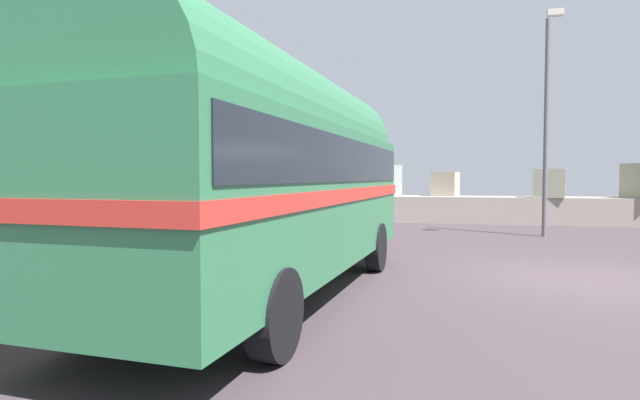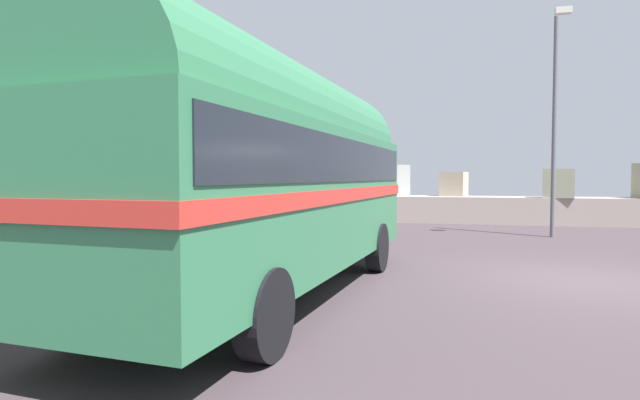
{
  "view_description": "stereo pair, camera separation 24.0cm",
  "coord_description": "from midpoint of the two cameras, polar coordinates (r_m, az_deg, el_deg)",
  "views": [
    {
      "loc": [
        -2.58,
        -10.09,
        1.89
      ],
      "look_at": [
        -4.66,
        -1.13,
        1.48
      ],
      "focal_mm": 28.44,
      "sensor_mm": 36.0,
      "label": 1
    },
    {
      "loc": [
        -2.35,
        -10.03,
        1.89
      ],
      "look_at": [
        -4.66,
        -1.13,
        1.48
      ],
      "focal_mm": 28.44,
      "sensor_mm": 36.0,
      "label": 2
    }
  ],
  "objects": [
    {
      "name": "second_coach",
      "position": [
        10.07,
        -30.57,
        3.1
      ],
      "size": [
        3.63,
        8.84,
        3.7
      ],
      "rotation": [
        0.0,
        0.0,
        -0.14
      ],
      "color": "black",
      "rests_on": "ground"
    },
    {
      "name": "breakwater",
      "position": [
        22.09,
        21.93,
        -0.63
      ],
      "size": [
        31.36,
        2.23,
        2.45
      ],
      "color": "gray",
      "rests_on": "ground"
    },
    {
      "name": "vintage_coach",
      "position": [
        7.96,
        -4.57,
        3.68
      ],
      "size": [
        3.1,
        8.75,
        3.7
      ],
      "rotation": [
        0.0,
        0.0,
        -0.08
      ],
      "color": "black",
      "rests_on": "ground"
    },
    {
      "name": "lamp_post",
      "position": [
        17.44,
        25.33,
        8.7
      ],
      "size": [
        0.44,
        1.06,
        6.84
      ],
      "color": "#5B5B60",
      "rests_on": "ground"
    },
    {
      "name": "ground",
      "position": [
        10.53,
        28.16,
        -8.05
      ],
      "size": [
        32.0,
        26.0,
        0.02
      ],
      "color": "#3C3136"
    }
  ]
}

